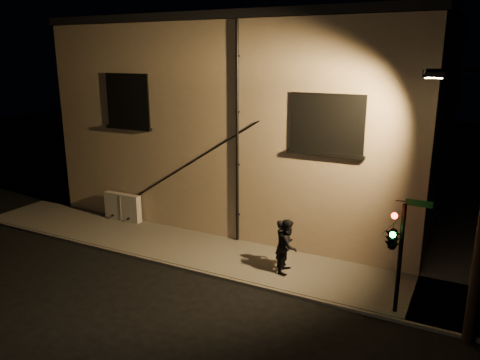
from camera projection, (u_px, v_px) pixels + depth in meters
The scene contains 7 objects.
ground at pixel (245, 284), 15.27m from camera, with size 90.00×90.00×0.00m, color black.
sidewalk at pixel (322, 243), 18.47m from camera, with size 21.00×16.00×0.12m.
building at pixel (273, 114), 23.18m from camera, with size 16.20×12.23×8.80m.
utility_cabinet at pixel (123, 207), 20.70m from camera, with size 1.84×0.31×1.21m, color #B8B4AF.
pedestrian_a at pixel (282, 244), 16.08m from camera, with size 0.61×0.40×1.67m, color black.
pedestrian_b at pixel (288, 246), 15.66m from camera, with size 0.90×0.70×1.85m, color black.
traffic_signal at pixel (394, 237), 12.83m from camera, with size 1.25×1.99×3.38m.
Camera 1 is at (6.26, -12.38, 7.23)m, focal length 35.00 mm.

